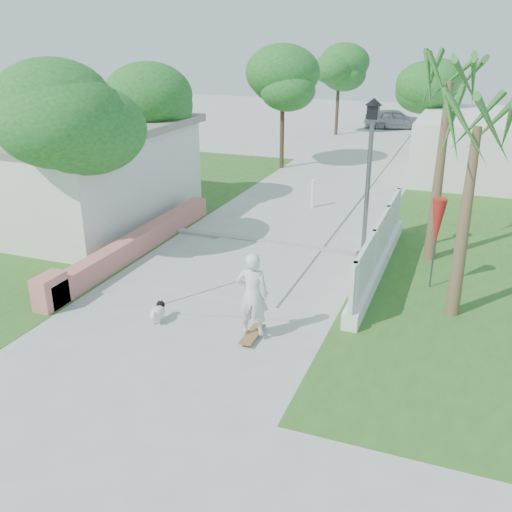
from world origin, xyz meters
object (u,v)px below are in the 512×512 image
at_px(bollard, 313,193).
at_px(parked_car, 395,119).
at_px(street_lamp, 368,177).
at_px(patio_umbrella, 437,223).
at_px(dog, 158,312).
at_px(skateboarder, 242,295).

distance_m(bollard, parked_car, 19.37).
relative_size(street_lamp, patio_umbrella, 1.93).
bearing_deg(patio_umbrella, dog, -143.34).
relative_size(street_lamp, dog, 6.97).
height_order(bollard, dog, bollard).
bearing_deg(bollard, parked_car, 89.76).
height_order(street_lamp, bollard, street_lamp).
distance_m(bollard, patio_umbrella, 7.25).
relative_size(patio_umbrella, skateboarder, 0.90).
bearing_deg(bollard, skateboarder, -83.14).
bearing_deg(bollard, street_lamp, -59.04).
distance_m(street_lamp, bollard, 5.56).
relative_size(skateboarder, parked_car, 0.66).
xyz_separation_m(patio_umbrella, skateboarder, (-3.46, -3.96, -0.73)).
height_order(skateboarder, parked_car, skateboarder).
xyz_separation_m(bollard, patio_umbrella, (4.60, -5.50, 1.10)).
bearing_deg(bollard, dog, -94.93).
bearing_deg(parked_car, bollard, 161.36).
xyz_separation_m(patio_umbrella, parked_car, (-4.52, 24.87, -1.02)).
xyz_separation_m(street_lamp, dog, (-3.52, -5.04, -2.19)).
bearing_deg(parked_car, street_lamp, 167.86).
xyz_separation_m(bollard, skateboarder, (1.14, -9.46, 0.38)).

